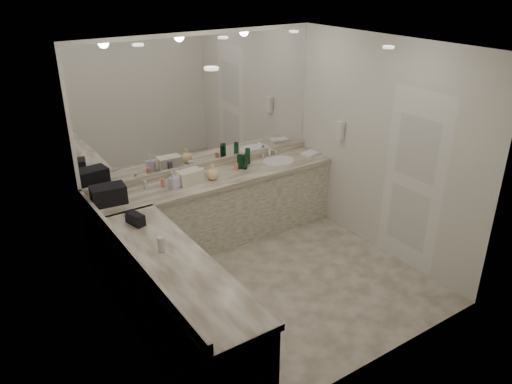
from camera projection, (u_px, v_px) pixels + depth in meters
floor at (272, 283)px, 5.65m from camera, size 3.20×3.20×0.00m
ceiling at (275, 47)px, 4.57m from camera, size 3.20×3.20×0.00m
wall_back at (204, 139)px, 6.24m from camera, size 3.20×0.02×2.60m
wall_left at (123, 218)px, 4.30m from camera, size 0.02×3.00×2.60m
wall_right at (383, 149)px, 5.92m from camera, size 0.02×3.00×2.60m
vanity_back_base at (218, 211)px, 6.38m from camera, size 3.20×0.60×0.84m
vanity_back_top at (217, 179)px, 6.19m from camera, size 3.20×0.64×0.06m
vanity_left_base at (176, 307)px, 4.59m from camera, size 0.60×2.40×0.84m
vanity_left_top at (174, 265)px, 4.41m from camera, size 0.64×2.42×0.06m
backsplash_back at (206, 166)px, 6.37m from camera, size 3.20×0.04×0.10m
backsplash_left at (129, 252)px, 4.45m from camera, size 0.04×3.00×0.10m
mirror_back at (202, 102)px, 6.03m from camera, size 3.12×0.01×1.55m
mirror_left at (118, 167)px, 4.11m from camera, size 0.01×2.92×1.55m
sink at (278, 161)px, 6.66m from camera, size 0.44×0.44×0.03m
faucet at (269, 152)px, 6.79m from camera, size 0.24×0.16×0.14m
wall_phone at (340, 130)px, 6.40m from camera, size 0.06×0.10×0.24m
door at (413, 182)px, 5.64m from camera, size 0.02×0.82×2.10m
black_toiletry_bag at (108, 195)px, 5.44m from camera, size 0.39×0.27×0.21m
black_bag_spill at (135, 219)px, 5.02m from camera, size 0.15×0.23×0.12m
cream_cosmetic_case at (189, 176)px, 5.96m from camera, size 0.30×0.19×0.17m
hand_towel at (310, 154)px, 6.85m from camera, size 0.28×0.22×0.04m
lotion_left at (161, 244)px, 4.53m from camera, size 0.07×0.07×0.15m
soap_bottle_a at (178, 179)px, 5.85m from camera, size 0.09×0.09×0.19m
soap_bottle_b at (173, 181)px, 5.79m from camera, size 0.12×0.12×0.21m
soap_bottle_c at (212, 172)px, 6.06m from camera, size 0.19×0.19×0.19m
green_bottle_0 at (240, 161)px, 6.39m from camera, size 0.07×0.07×0.18m
green_bottle_1 at (245, 162)px, 6.37m from camera, size 0.07×0.07×0.18m
green_bottle_2 at (248, 156)px, 6.53m from camera, size 0.07×0.07×0.21m
amenity_bottle_0 at (202, 172)px, 6.20m from camera, size 0.07×0.07×0.09m
amenity_bottle_1 at (236, 167)px, 6.35m from camera, size 0.05×0.05×0.09m
amenity_bottle_2 at (145, 184)px, 5.83m from camera, size 0.04×0.04×0.10m
amenity_bottle_3 at (189, 176)px, 6.02m from camera, size 0.06×0.06×0.14m
amenity_bottle_4 at (181, 175)px, 6.04m from camera, size 0.06×0.06×0.14m
amenity_bottle_5 at (163, 183)px, 5.87m from camera, size 0.05×0.05×0.10m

